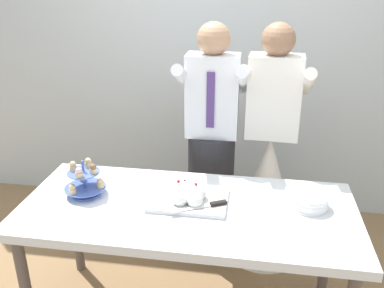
% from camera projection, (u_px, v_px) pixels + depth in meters
% --- Properties ---
extents(rear_wall, '(5.20, 0.10, 2.90)m').
position_uv_depth(rear_wall, '(218.00, 38.00, 3.29)').
color(rear_wall, silver).
rests_on(rear_wall, ground_plane).
extents(dessert_table, '(1.80, 0.80, 0.78)m').
position_uv_depth(dessert_table, '(187.00, 218.00, 2.26)').
color(dessert_table, silver).
rests_on(dessert_table, ground_plane).
extents(cupcake_stand, '(0.23, 0.23, 0.21)m').
position_uv_depth(cupcake_stand, '(85.00, 181.00, 2.31)').
color(cupcake_stand, '#4C66B2').
rests_on(cupcake_stand, dessert_table).
extents(main_cake_tray, '(0.42, 0.33, 0.12)m').
position_uv_depth(main_cake_tray, '(189.00, 195.00, 2.25)').
color(main_cake_tray, silver).
rests_on(main_cake_tray, dessert_table).
extents(plate_stack, '(0.20, 0.20, 0.08)m').
position_uv_depth(plate_stack, '(309.00, 201.00, 2.21)').
color(plate_stack, white).
rests_on(plate_stack, dessert_table).
extents(person_groom, '(0.46, 0.49, 1.66)m').
position_uv_depth(person_groom, '(211.00, 158.00, 2.87)').
color(person_groom, '#232328').
rests_on(person_groom, ground_plane).
extents(person_bride, '(0.56, 0.56, 1.66)m').
position_uv_depth(person_bride, '(267.00, 181.00, 2.91)').
color(person_bride, white).
rests_on(person_bride, ground_plane).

